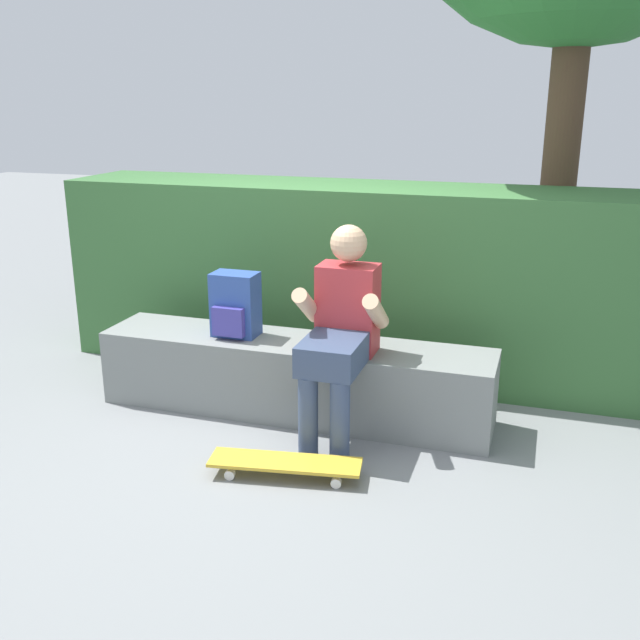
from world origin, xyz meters
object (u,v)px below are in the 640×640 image
at_px(skateboard_near_person, 285,463).
at_px(backpack_on_bench, 235,306).
at_px(person_skater, 341,327).
at_px(bench_main, 294,377).

height_order(skateboard_near_person, backpack_on_bench, backpack_on_bench).
distance_m(person_skater, skateboard_near_person, 0.82).
distance_m(bench_main, person_skater, 0.61).
bearing_deg(bench_main, backpack_on_bench, -178.59).
bearing_deg(backpack_on_bench, skateboard_near_person, -51.49).
xyz_separation_m(skateboard_near_person, backpack_on_bench, (-0.61, 0.76, 0.59)).
relative_size(bench_main, backpack_on_bench, 6.14).
height_order(bench_main, backpack_on_bench, backpack_on_bench).
bearing_deg(skateboard_near_person, bench_main, 106.27).
relative_size(bench_main, person_skater, 2.00).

